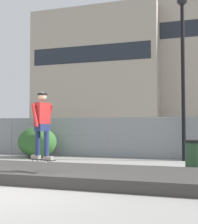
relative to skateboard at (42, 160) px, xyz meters
name	(u,v)px	position (x,y,z in m)	size (l,w,h in m)	color
ground_plane	(2,194)	(-0.26, -1.28, -0.59)	(120.00, 120.00, 0.00)	gray
gravel_berm	(47,173)	(-0.26, 0.79, -0.45)	(14.60, 2.64, 0.28)	#3D3A38
skateboard	(42,160)	(0.00, 0.00, 0.00)	(0.82, 0.45, 0.07)	black
skater	(42,121)	(0.00, 0.00, 0.97)	(0.71, 0.62, 1.69)	gray
chain_fence	(107,137)	(-0.26, 6.82, 0.34)	(20.49, 0.06, 1.85)	gray
street_lamp	(183,58)	(3.23, 6.26, 3.70)	(0.44, 0.44, 6.91)	black
parked_car_near	(27,136)	(-6.30, 9.94, 0.24)	(4.52, 2.20, 1.66)	#474C54
parked_car_mid	(113,137)	(-0.71, 9.72, 0.24)	(4.53, 2.22, 1.66)	maroon
library_building	(101,76)	(-11.06, 41.07, 9.09)	(19.57, 11.63, 19.37)	#9E9384
shrub_left	(37,142)	(-3.27, 5.73, 0.11)	(1.83, 1.49, 1.41)	#2D5B28
trash_bin	(195,157)	(3.67, 2.53, -0.08)	(0.59, 0.59, 1.03)	#2D5133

